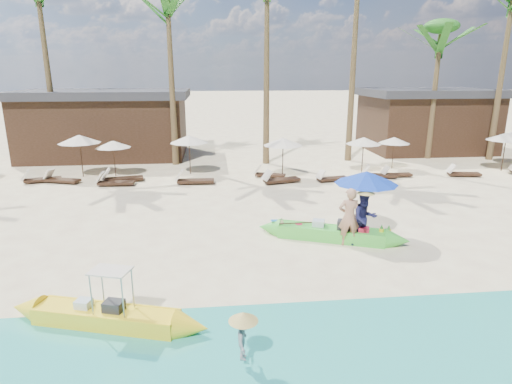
{
  "coord_description": "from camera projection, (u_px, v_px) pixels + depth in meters",
  "views": [
    {
      "loc": [
        -1.17,
        -11.62,
        5.41
      ],
      "look_at": [
        0.27,
        2.0,
        1.56
      ],
      "focal_mm": 30.0,
      "sensor_mm": 36.0,
      "label": 1
    }
  ],
  "objects": [
    {
      "name": "wet_sand_strip",
      "position": [
        281.0,
        375.0,
        7.92
      ],
      "size": [
        240.0,
        4.5,
        0.01
      ],
      "primitive_type": "cube",
      "color": "tan",
      "rests_on": "ground"
    },
    {
      "name": "palm_3",
      "position": [
        168.0,
        13.0,
        23.72
      ],
      "size": [
        2.08,
        2.08,
        10.52
      ],
      "color": "brown",
      "rests_on": "ground"
    },
    {
      "name": "yellow_canoe",
      "position": [
        106.0,
        316.0,
        9.42
      ],
      "size": [
        5.09,
        1.83,
        1.36
      ],
      "rotation": [
        0.0,
        0.0,
        -0.29
      ],
      "color": "yellow",
      "rests_on": "ground"
    },
    {
      "name": "resort_parasol_8",
      "position": [
        394.0,
        140.0,
        24.44
      ],
      "size": [
        1.78,
        1.78,
        1.83
      ],
      "color": "#352016",
      "rests_on": "ground"
    },
    {
      "name": "resort_parasol_5",
      "position": [
        189.0,
        139.0,
        23.08
      ],
      "size": [
        2.07,
        2.07,
        2.13
      ],
      "color": "#352016",
      "rests_on": "ground"
    },
    {
      "name": "vendor_green",
      "position": [
        364.0,
        218.0,
        13.69
      ],
      "size": [
        0.96,
        0.8,
        1.78
      ],
      "primitive_type": "imported",
      "rotation": [
        0.0,
        0.0,
        0.15
      ],
      "color": "#16173C",
      "rests_on": "ground"
    },
    {
      "name": "lounger_8_left",
      "position": [
        395.0,
        174.0,
        22.79
      ],
      "size": [
        1.62,
        0.51,
        0.55
      ],
      "rotation": [
        0.0,
        0.0,
        0.01
      ],
      "color": "#352016",
      "rests_on": "ground"
    },
    {
      "name": "lounger_3_right",
      "position": [
        61.0,
        179.0,
        21.58
      ],
      "size": [
        1.9,
        1.12,
        0.62
      ],
      "rotation": [
        0.0,
        0.0,
        -0.33
      ],
      "color": "#352016",
      "rests_on": "ground"
    },
    {
      "name": "lounger_9_left",
      "position": [
        462.0,
        173.0,
        22.94
      ],
      "size": [
        1.8,
        0.79,
        0.59
      ],
      "rotation": [
        0.0,
        0.0,
        -0.15
      ],
      "color": "#352016",
      "rests_on": "ground"
    },
    {
      "name": "resort_parasol_4",
      "position": [
        113.0,
        144.0,
        22.64
      ],
      "size": [
        1.86,
        1.86,
        1.92
      ],
      "color": "#352016",
      "rests_on": "ground"
    },
    {
      "name": "ground",
      "position": [
        254.0,
        261.0,
        12.71
      ],
      "size": [
        240.0,
        240.0,
        0.0
      ],
      "primitive_type": "plane",
      "color": "#FBEEBA",
      "rests_on": "ground"
    },
    {
      "name": "vendor_yellow",
      "position": [
        244.0,
        338.0,
        7.98
      ],
      "size": [
        0.39,
        0.59,
        0.87
      ],
      "primitive_type": "imported",
      "rotation": [
        0.0,
        0.0,
        1.45
      ],
      "color": "gray",
      "rests_on": "ground"
    },
    {
      "name": "resort_parasol_6",
      "position": [
        283.0,
        142.0,
        22.24
      ],
      "size": [
        2.07,
        2.07,
        2.13
      ],
      "color": "#352016",
      "rests_on": "ground"
    },
    {
      "name": "blue_umbrella",
      "position": [
        366.0,
        178.0,
        14.15
      ],
      "size": [
        2.1,
        2.1,
        2.26
      ],
      "color": "#99999E",
      "rests_on": "ground"
    },
    {
      "name": "lounger_5_left",
      "position": [
        193.0,
        180.0,
        21.36
      ],
      "size": [
        1.93,
        0.65,
        0.65
      ],
      "rotation": [
        0.0,
        0.0,
        -0.03
      ],
      "color": "#352016",
      "rests_on": "ground"
    },
    {
      "name": "resort_parasol_9",
      "position": [
        506.0,
        137.0,
        23.79
      ],
      "size": [
        2.09,
        2.09,
        2.16
      ],
      "color": "#352016",
      "rests_on": "ground"
    },
    {
      "name": "pavilion_west",
      "position": [
        106.0,
        123.0,
        28.07
      ],
      "size": [
        10.8,
        6.6,
        4.3
      ],
      "color": "#352016",
      "rests_on": "ground"
    },
    {
      "name": "lounger_6_right",
      "position": [
        279.0,
        179.0,
        21.5
      ],
      "size": [
        2.02,
        1.07,
        0.66
      ],
      "rotation": [
        0.0,
        0.0,
        0.26
      ],
      "color": "#352016",
      "rests_on": "ground"
    },
    {
      "name": "lounger_6_left",
      "position": [
        268.0,
        174.0,
        22.76
      ],
      "size": [
        1.72,
        1.0,
        0.56
      ],
      "rotation": [
        0.0,
        0.0,
        -0.32
      ],
      "color": "#352016",
      "rests_on": "ground"
    },
    {
      "name": "lounger_3_left",
      "position": [
        40.0,
        179.0,
        21.66
      ],
      "size": [
        1.89,
        1.02,
        0.62
      ],
      "rotation": [
        0.0,
        0.0,
        0.27
      ],
      "color": "#352016",
      "rests_on": "ground"
    },
    {
      "name": "lounger_7_left",
      "position": [
        331.0,
        178.0,
        21.88
      ],
      "size": [
        1.76,
        0.88,
        0.57
      ],
      "rotation": [
        0.0,
        0.0,
        0.22
      ],
      "color": "#352016",
      "rests_on": "ground"
    },
    {
      "name": "palm_6",
      "position": [
        440.0,
        44.0,
        26.0
      ],
      "size": [
        2.08,
        2.08,
        8.51
      ],
      "color": "brown",
      "rests_on": "ground"
    },
    {
      "name": "resort_parasol_3",
      "position": [
        79.0,
        139.0,
        22.42
      ],
      "size": [
        2.18,
        2.18,
        2.25
      ],
      "color": "#352016",
      "rests_on": "ground"
    },
    {
      "name": "palm_7",
      "position": [
        511.0,
        9.0,
        25.04
      ],
      "size": [
        2.08,
        2.08,
        11.08
      ],
      "color": "brown",
      "rests_on": "ground"
    },
    {
      "name": "green_canoe",
      "position": [
        331.0,
        233.0,
        14.25
      ],
      "size": [
        5.32,
        2.42,
        0.71
      ],
      "rotation": [
        0.0,
        0.0,
        -0.38
      ],
      "color": "green",
      "rests_on": "ground"
    },
    {
      "name": "resort_parasol_7",
      "position": [
        364.0,
        141.0,
        23.4
      ],
      "size": [
        1.93,
        1.93,
        1.98
      ],
      "color": "#352016",
      "rests_on": "ground"
    },
    {
      "name": "pavilion_east",
      "position": [
        426.0,
        119.0,
        30.28
      ],
      "size": [
        8.8,
        6.6,
        4.3
      ],
      "color": "#352016",
      "rests_on": "ground"
    },
    {
      "name": "lounger_7_right",
      "position": [
        377.0,
        174.0,
        22.59
      ],
      "size": [
        1.84,
        0.94,
        0.6
      ],
      "rotation": [
        0.0,
        0.0,
        -0.24
      ],
      "color": "#352016",
      "rests_on": "ground"
    },
    {
      "name": "tourist",
      "position": [
        349.0,
        217.0,
        13.65
      ],
      "size": [
        0.73,
        0.51,
        1.91
      ],
      "primitive_type": "imported",
      "rotation": [
        0.0,
        0.0,
        3.06
      ],
      "color": "tan",
      "rests_on": "ground"
    },
    {
      "name": "palm_2",
      "position": [
        39.0,
        1.0,
        23.61
      ],
      "size": [
        2.08,
        2.08,
        11.33
      ],
      "color": "brown",
      "rests_on": "ground"
    },
    {
      "name": "lounger_4_right",
      "position": [
        121.0,
        178.0,
        21.73
      ],
      "size": [
        2.09,
        1.02,
        0.68
      ],
      "rotation": [
        0.0,
        0.0,
        0.21
      ],
      "color": "#352016",
      "rests_on": "ground"
    },
    {
      "name": "lounger_4_left",
      "position": [
        113.0,
        182.0,
        21.03
      ],
      "size": [
        1.84,
        0.61,
        0.62
      ],
      "rotation": [
        0.0,
        0.0,
        -0.03
      ],
      "color": "#352016",
      "rests_on": "ground"
    }
  ]
}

